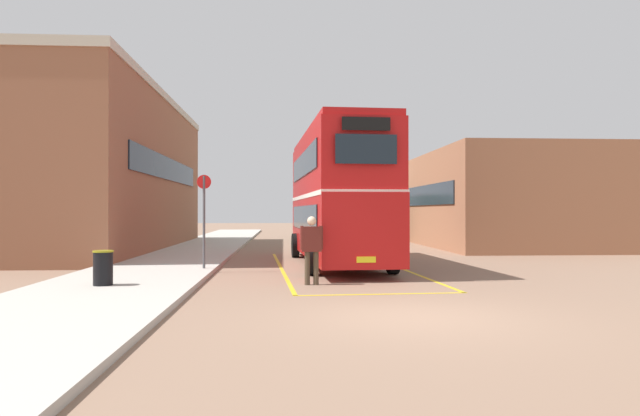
# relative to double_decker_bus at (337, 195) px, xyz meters

# --- Properties ---
(ground_plane) EXTENTS (135.60, 135.60, 0.00)m
(ground_plane) POSITION_rel_double_decker_bus_xyz_m (0.43, 4.16, -2.51)
(ground_plane) COLOR #846651
(sidewalk_left) EXTENTS (4.00, 57.60, 0.14)m
(sidewalk_left) POSITION_rel_double_decker_bus_xyz_m (-6.07, 6.56, -2.44)
(sidewalk_left) COLOR #B2ADA3
(sidewalk_left) RESTS_ON ground
(brick_building_left) EXTENTS (5.77, 19.76, 7.70)m
(brick_building_left) POSITION_rel_double_decker_bus_xyz_m (-10.49, 8.42, 1.34)
(brick_building_left) COLOR brown
(brick_building_left) RESTS_ON ground
(depot_building_right) EXTENTS (8.34, 12.82, 5.11)m
(depot_building_right) POSITION_rel_double_decker_bus_xyz_m (10.06, 10.01, 0.04)
(depot_building_right) COLOR #9E6647
(depot_building_right) RESTS_ON ground
(double_decker_bus) EXTENTS (3.18, 10.88, 4.75)m
(double_decker_bus) POSITION_rel_double_decker_bus_xyz_m (0.00, 0.00, 0.00)
(double_decker_bus) COLOR black
(double_decker_bus) RESTS_ON ground
(single_deck_bus) EXTENTS (3.16, 8.68, 3.02)m
(single_deck_bus) POSITION_rel_double_decker_bus_xyz_m (3.55, 18.87, -0.88)
(single_deck_bus) COLOR black
(single_deck_bus) RESTS_ON ground
(pedestrian_boarding) EXTENTS (0.60, 0.25, 1.79)m
(pedestrian_boarding) POSITION_rel_double_decker_bus_xyz_m (-1.18, -5.64, -1.46)
(pedestrian_boarding) COLOR #473828
(pedestrian_boarding) RESTS_ON ground
(litter_bin) EXTENTS (0.49, 0.49, 0.84)m
(litter_bin) POSITION_rel_double_decker_bus_xyz_m (-6.27, -6.46, -1.95)
(litter_bin) COLOR black
(litter_bin) RESTS_ON sidewalk_left
(bus_stop_sign) EXTENTS (0.44, 0.13, 2.93)m
(bus_stop_sign) POSITION_rel_double_decker_bus_xyz_m (-4.41, -2.49, -0.63)
(bus_stop_sign) COLOR #4C4C51
(bus_stop_sign) RESTS_ON sidewalk_left
(bay_marking_yellow) EXTENTS (4.82, 12.98, 0.01)m
(bay_marking_yellow) POSITION_rel_double_decker_bus_xyz_m (0.05, -1.96, -2.51)
(bay_marking_yellow) COLOR gold
(bay_marking_yellow) RESTS_ON ground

